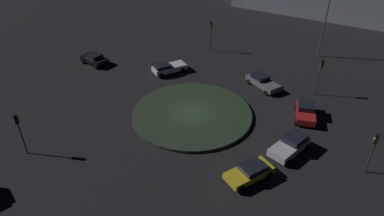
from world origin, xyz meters
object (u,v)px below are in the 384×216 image
car_black (94,59)px  car_grey (262,82)px  traffic_light_east (374,146)px  traffic_light_south (19,127)px  traffic_light_northwest (211,31)px  car_white (168,68)px  traffic_light_northeast (320,70)px  car_silver (290,145)px  streetlamp_north (326,16)px  car_yellow (250,172)px  car_red (306,111)px

car_black → car_grey: bearing=-158.0°
traffic_light_east → traffic_light_south: traffic_light_south is taller
traffic_light_east → traffic_light_northwest: 28.10m
car_grey → car_white: size_ratio=1.02×
traffic_light_northwest → traffic_light_northeast: traffic_light_northwest is taller
traffic_light_northeast → car_white: bearing=-33.6°
car_silver → car_black: bearing=-82.6°
car_black → traffic_light_south: 18.88m
traffic_light_east → traffic_light_northwest: bearing=-34.1°
traffic_light_northwest → traffic_light_east: bearing=34.8°
car_black → streetlamp_north: 31.93m
car_grey → car_yellow: bearing=-45.1°
car_black → streetlamp_north: bearing=-137.2°
car_yellow → car_white: bearing=-99.5°
traffic_light_northeast → traffic_light_south: (-10.48, -29.52, -0.15)m
car_silver → traffic_light_northeast: 11.81m
car_red → traffic_light_northeast: traffic_light_northeast is taller
traffic_light_northwest → car_red: bearing=37.4°
car_yellow → traffic_light_northeast: bearing=-157.2°
car_white → traffic_light_south: (4.85, -19.36, 2.27)m
car_yellow → car_black: bearing=-82.2°
traffic_light_northeast → streetlamp_north: 11.65m
traffic_light_south → streetlamp_north: (4.42, 39.09, 2.89)m
streetlamp_north → traffic_light_east: bearing=-46.8°
car_silver → car_yellow: (0.02, -5.42, -0.06)m
traffic_light_east → traffic_light_northwest: (-27.32, 6.56, 0.31)m
car_silver → traffic_light_northwest: (-21.59, 9.41, 2.40)m
traffic_light_east → streetlamp_north: size_ratio=0.43×
car_yellow → traffic_light_east: size_ratio=1.07×
car_silver → traffic_light_south: 24.20m
traffic_light_northwest → streetlamp_north: size_ratio=0.48×
car_white → traffic_light_northwest: size_ratio=1.02×
traffic_light_east → traffic_light_northwest: traffic_light_northwest is taller
car_yellow → car_grey: bearing=-135.4°
car_black → traffic_light_northwest: size_ratio=0.94×
car_yellow → streetlamp_north: streetlamp_north is taller
car_white → car_black: (-8.56, -6.26, -0.00)m
traffic_light_east → streetlamp_north: 24.01m
car_yellow → car_black: (-28.41, -0.35, 0.03)m
car_grey → car_red: (7.24, -1.47, 0.06)m
car_red → traffic_light_south: size_ratio=1.01×
car_silver → traffic_light_east: bearing=112.4°
car_silver → traffic_light_east: (5.73, 2.85, 2.09)m
car_silver → traffic_light_northeast: size_ratio=0.98×
car_black → traffic_light_east: traffic_light_east is taller
streetlamp_north → car_white: bearing=-115.2°
car_red → traffic_light_south: (-12.56, -24.59, 2.23)m
car_yellow → traffic_light_northeast: (-4.53, 16.07, 2.45)m
traffic_light_northwest → traffic_light_northeast: 17.13m
car_silver → traffic_light_south: (-14.98, -18.87, 2.25)m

